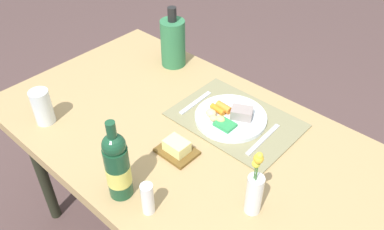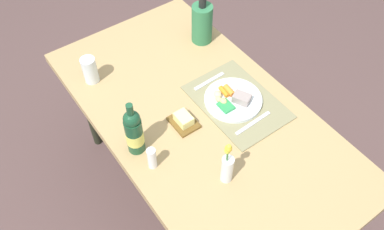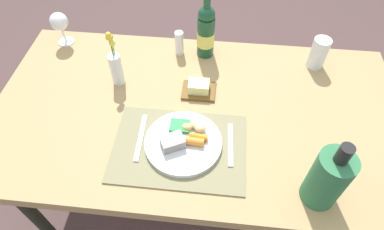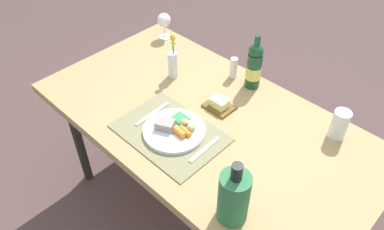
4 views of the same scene
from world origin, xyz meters
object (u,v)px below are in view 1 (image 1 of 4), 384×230
Objects in this scene: dinner_plate at (230,117)px; dining_table at (195,151)px; wine_bottle at (117,166)px; salt_shaker at (148,199)px; fork at (263,139)px; butter_dish at (177,149)px; knife at (196,103)px; water_tumbler at (43,109)px; cooler_bottle at (173,42)px; flower_vase at (254,191)px.

dining_table is at bearing 79.60° from dinner_plate.
salt_shaker is at bearing -175.55° from wine_bottle.
fork is 0.30m from butter_dish.
fork is 1.12× the size of knife.
dinner_plate is 2.04× the size of butter_dish.
knife is at bearing 4.03° from dinner_plate.
dinner_plate is at bearing -94.19° from wine_bottle.
wine_bottle reaches higher than butter_dish.
butter_dish is (0.18, 0.24, 0.01)m from fork.
fork and knife have the same top height.
dining_table is 0.25m from fork.
butter_dish is 0.97× the size of water_tumbler.
salt_shaker is 0.41× the size of cooler_bottle.
knife is 0.33m from cooler_bottle.
wine_bottle is at bearing 102.60° from knife.
water_tumbler reaches higher than knife.
fork is at bearing -145.49° from water_tumbler.
water_tumbler is (0.65, 0.45, 0.05)m from fork.
dining_table is 11.95× the size of butter_dish.
fork is at bearing -126.16° from butter_dish.
butter_dish is 0.47× the size of wine_bottle.
wine_bottle reaches higher than cooler_bottle.
cooler_bottle reaches higher than dining_table.
knife is at bearing -60.78° from butter_dish.
flower_vase is at bearing -137.13° from salt_shaker.
dining_table is 5.57× the size of wine_bottle.
salt_shaker is 0.39× the size of wine_bottle.
dinner_plate is 0.95× the size of wine_bottle.
flower_vase is at bearing 115.98° from fork.
cooler_bottle is (0.41, -0.40, 0.09)m from butter_dish.
water_tumbler is (0.47, -0.03, -0.06)m from wine_bottle.
fork is at bearing 165.34° from cooler_bottle.
dinner_plate is 1.11× the size of flower_vase.
dining_table is 11.55× the size of water_tumbler.
dinner_plate is 2.43× the size of salt_shaker.
dining_table is 5.85× the size of dinner_plate.
salt_shaker is (-0.24, 0.47, 0.05)m from knife.
butter_dish is at bearing -156.64° from water_tumbler.
water_tumbler is at bearing 32.28° from fork.
dinner_plate is 0.47m from cooler_bottle.
dining_table is 0.57m from water_tumbler.
water_tumbler is (0.07, 0.60, -0.05)m from cooler_bottle.
salt_shaker is 0.46× the size of flower_vase.
cooler_bottle is at bearing -50.79° from salt_shaker.
knife is 0.63× the size of wine_bottle.
cooler_bottle is (0.73, -0.42, 0.02)m from flower_vase.
butter_dish is 0.52m from water_tumbler.
cooler_bottle reaches higher than butter_dish.
flower_vase reaches higher than butter_dish.
dinner_plate is at bearing -95.97° from butter_dish.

